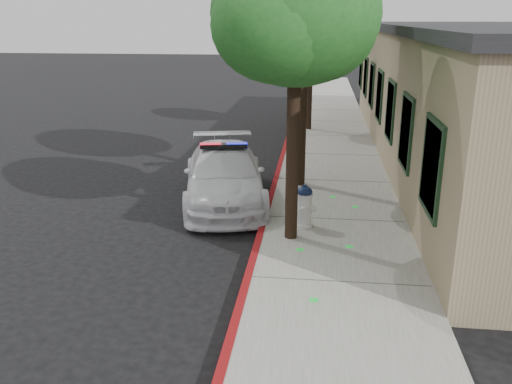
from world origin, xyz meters
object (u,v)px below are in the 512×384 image
(clapboard_building, at_px, (500,96))
(fire_hydrant, at_px, (304,206))
(street_tree_near, at_px, (296,21))
(street_tree_far, at_px, (312,35))
(police_car, at_px, (224,175))

(clapboard_building, distance_m, fire_hydrant, 8.83)
(fire_hydrant, relative_size, street_tree_near, 0.16)
(street_tree_far, bearing_deg, fire_hydrant, -89.26)
(street_tree_near, height_order, street_tree_far, street_tree_near)
(police_car, bearing_deg, street_tree_far, 66.55)
(clapboard_building, distance_m, police_car, 9.20)
(clapboard_building, xyz_separation_m, street_tree_near, (-5.98, -7.15, 2.25))
(clapboard_building, distance_m, street_tree_far, 7.39)
(clapboard_building, height_order, street_tree_far, street_tree_far)
(street_tree_near, bearing_deg, police_car, 126.15)
(fire_hydrant, xyz_separation_m, street_tree_far, (-0.14, 10.68, 3.19))
(fire_hydrant, bearing_deg, police_car, 139.04)
(clapboard_building, xyz_separation_m, street_tree_far, (-5.88, 4.15, 1.68))
(clapboard_building, height_order, police_car, clapboard_building)
(police_car, distance_m, street_tree_far, 9.54)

